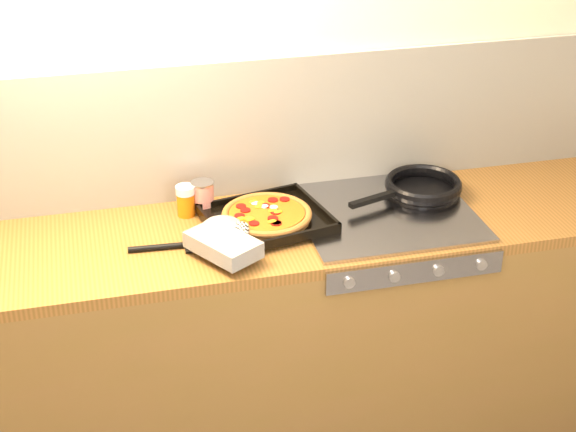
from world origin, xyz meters
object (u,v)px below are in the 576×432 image
object	(u,v)px
frying_pan	(422,187)
tomato_can	(203,197)
juice_glass	(186,200)
pizza_on_tray	(254,223)

from	to	relation	value
frying_pan	tomato_can	bearing A→B (deg)	174.09
frying_pan	juice_glass	bearing A→B (deg)	175.39
juice_glass	pizza_on_tray	bearing A→B (deg)	-43.61
tomato_can	juice_glass	xyz separation A→B (m)	(-0.06, -0.01, -0.00)
pizza_on_tray	juice_glass	xyz separation A→B (m)	(-0.20, 0.19, 0.01)
juice_glass	frying_pan	bearing A→B (deg)	-4.61
juice_glass	tomato_can	bearing A→B (deg)	12.05
frying_pan	tomato_can	size ratio (longest dim) A/B	4.26
tomato_can	frying_pan	bearing A→B (deg)	-5.91
pizza_on_tray	tomato_can	bearing A→B (deg)	124.31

